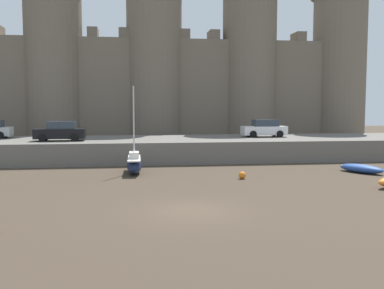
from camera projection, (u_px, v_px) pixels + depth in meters
ground_plane at (191, 211)px, 20.12m from camera, size 160.00×160.00×0.00m
quay_road at (162, 148)px, 40.14m from camera, size 56.20×10.00×1.79m
castle at (155, 73)px, 50.93m from camera, size 51.16×6.97×21.40m
rowboat_foreground_centre at (361, 168)px, 31.50m from camera, size 2.65×3.52×0.60m
sailboat_foreground_right at (134, 164)px, 31.35m from camera, size 1.07×4.49×6.08m
mooring_buoy_mid_mud at (242, 175)px, 28.87m from camera, size 0.47×0.47×0.47m
car_quay_centre_east at (60, 131)px, 37.20m from camera, size 4.12×1.92×1.62m
car_quay_west at (264, 129)px, 41.95m from camera, size 4.12×1.92×1.62m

